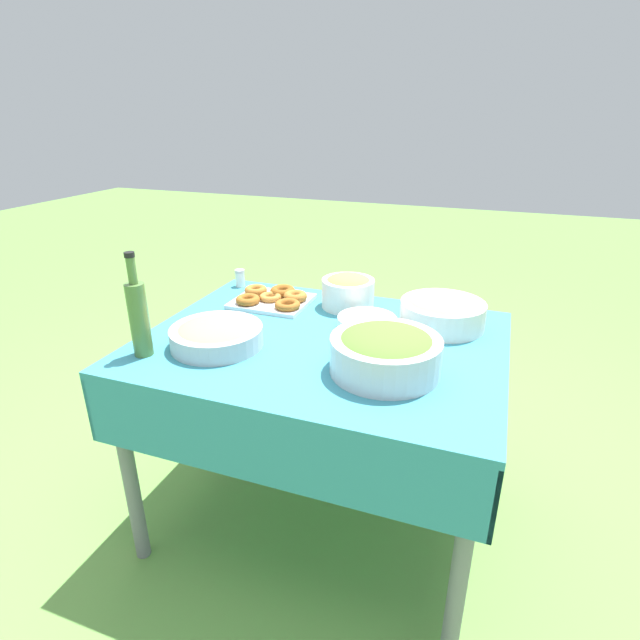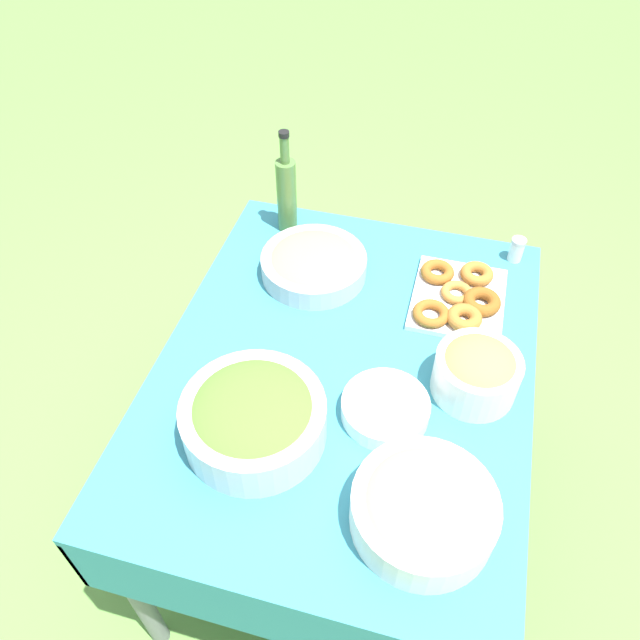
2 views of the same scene
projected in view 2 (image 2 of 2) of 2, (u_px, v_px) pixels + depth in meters
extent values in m
plane|color=#609342|center=(338.00, 506.00, 2.14)|extent=(14.00, 14.00, 0.00)
cube|color=teal|center=(345.00, 368.00, 1.59)|extent=(1.20, 0.93, 0.02)
cube|color=teal|center=(518.00, 435.00, 1.59)|extent=(1.20, 0.01, 0.22)
cube|color=teal|center=(184.00, 362.00, 1.76)|extent=(1.20, 0.01, 0.22)
cube|color=teal|center=(276.00, 623.00, 1.28)|extent=(0.01, 0.93, 0.22)
cube|color=teal|center=(385.00, 256.00, 2.07)|extent=(0.01, 0.93, 0.22)
cylinder|color=slate|center=(493.00, 344.00, 2.15)|extent=(0.05, 0.05, 0.74)
cylinder|color=slate|center=(135.00, 590.00, 1.58)|extent=(0.05, 0.05, 0.74)
cylinder|color=slate|center=(268.00, 300.00, 2.29)|extent=(0.05, 0.05, 0.74)
cylinder|color=silver|center=(254.00, 420.00, 1.40)|extent=(0.33, 0.33, 0.11)
ellipsoid|color=#51892D|center=(253.00, 410.00, 1.37)|extent=(0.29, 0.29, 0.07)
cylinder|color=white|center=(423.00, 511.00, 1.26)|extent=(0.30, 0.30, 0.09)
ellipsoid|color=tan|center=(425.00, 504.00, 1.24)|extent=(0.26, 0.26, 0.07)
cube|color=silver|center=(458.00, 299.00, 1.73)|extent=(0.29, 0.25, 0.02)
torus|color=#93561E|center=(437.00, 272.00, 1.77)|extent=(0.12, 0.12, 0.03)
torus|color=#B27533|center=(457.00, 293.00, 1.72)|extent=(0.09, 0.09, 0.02)
torus|color=#A36628|center=(477.00, 274.00, 1.76)|extent=(0.13, 0.13, 0.03)
torus|color=#93561E|center=(431.00, 314.00, 1.66)|extent=(0.14, 0.14, 0.03)
torus|color=brown|center=(482.00, 302.00, 1.69)|extent=(0.12, 0.12, 0.03)
torus|color=#A36628|center=(464.00, 318.00, 1.64)|extent=(0.13, 0.13, 0.03)
cylinder|color=white|center=(385.00, 413.00, 1.47)|extent=(0.21, 0.21, 0.01)
cylinder|color=white|center=(385.00, 410.00, 1.46)|extent=(0.21, 0.21, 0.01)
cylinder|color=white|center=(385.00, 407.00, 1.45)|extent=(0.21, 0.21, 0.01)
cylinder|color=white|center=(386.00, 404.00, 1.44)|extent=(0.21, 0.21, 0.01)
cylinder|color=#4C7238|center=(287.00, 196.00, 1.87)|extent=(0.06, 0.06, 0.24)
cylinder|color=#4C7238|center=(285.00, 150.00, 1.75)|extent=(0.03, 0.03, 0.08)
cylinder|color=black|center=(284.00, 134.00, 1.72)|extent=(0.03, 0.03, 0.02)
cylinder|color=#B2B7BC|center=(314.00, 266.00, 1.79)|extent=(0.30, 0.30, 0.06)
ellipsoid|color=tan|center=(314.00, 260.00, 1.77)|extent=(0.27, 0.27, 0.06)
cylinder|color=white|center=(476.00, 375.00, 1.48)|extent=(0.20, 0.20, 0.11)
ellipsoid|color=olive|center=(479.00, 364.00, 1.45)|extent=(0.18, 0.18, 0.07)
cylinder|color=white|center=(516.00, 251.00, 1.83)|extent=(0.04, 0.04, 0.06)
cylinder|color=silver|center=(519.00, 241.00, 1.80)|extent=(0.04, 0.04, 0.01)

